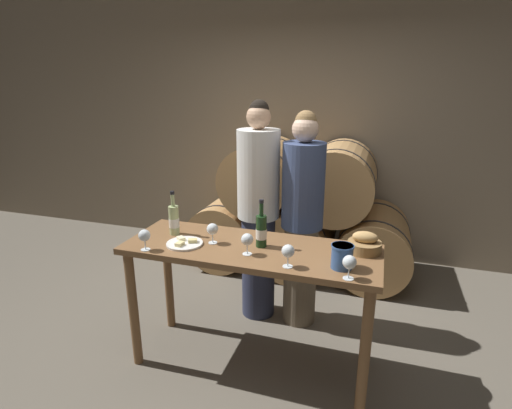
{
  "coord_description": "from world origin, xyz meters",
  "views": [
    {
      "loc": [
        0.75,
        -2.25,
        1.92
      ],
      "look_at": [
        0.0,
        0.12,
        1.14
      ],
      "focal_mm": 28.0,
      "sensor_mm": 36.0,
      "label": 1
    }
  ],
  "objects": [
    {
      "name": "wine_glass_far_right",
      "position": [
        0.64,
        -0.25,
        0.99
      ],
      "size": [
        0.08,
        0.08,
        0.14
      ],
      "color": "white",
      "rests_on": "tasting_table"
    },
    {
      "name": "wine_glass_right",
      "position": [
        0.3,
        -0.21,
        0.99
      ],
      "size": [
        0.08,
        0.08,
        0.14
      ],
      "color": "white",
      "rests_on": "tasting_table"
    },
    {
      "name": "stone_wall_back",
      "position": [
        0.0,
        2.16,
        1.6
      ],
      "size": [
        10.0,
        0.12,
        3.2
      ],
      "color": "gray",
      "rests_on": "ground_plane"
    },
    {
      "name": "person_right",
      "position": [
        0.21,
        0.63,
        0.88
      ],
      "size": [
        0.32,
        0.32,
        1.71
      ],
      "color": "#756651",
      "rests_on": "ground_plane"
    },
    {
      "name": "cheese_plate",
      "position": [
        -0.42,
        -0.1,
        0.9
      ],
      "size": [
        0.24,
        0.24,
        0.04
      ],
      "color": "white",
      "rests_on": "tasting_table"
    },
    {
      "name": "wine_bottle_red",
      "position": [
        0.06,
        0.03,
        1.0
      ],
      "size": [
        0.07,
        0.07,
        0.31
      ],
      "color": "#193819",
      "rests_on": "tasting_table"
    },
    {
      "name": "wine_glass_left",
      "position": [
        -0.26,
        -0.02,
        0.99
      ],
      "size": [
        0.08,
        0.08,
        0.14
      ],
      "color": "white",
      "rests_on": "tasting_table"
    },
    {
      "name": "person_left",
      "position": [
        -0.14,
        0.63,
        0.91
      ],
      "size": [
        0.33,
        0.33,
        1.78
      ],
      "color": "#2D334C",
      "rests_on": "ground_plane"
    },
    {
      "name": "blue_crock",
      "position": [
        0.59,
        -0.13,
        0.97
      ],
      "size": [
        0.13,
        0.13,
        0.14
      ],
      "color": "#335693",
      "rests_on": "tasting_table"
    },
    {
      "name": "tasting_table",
      "position": [
        0.0,
        0.0,
        0.75
      ],
      "size": [
        1.65,
        0.59,
        0.89
      ],
      "color": "brown",
      "rests_on": "ground_plane"
    },
    {
      "name": "wine_glass_center",
      "position": [
        0.02,
        -0.12,
        0.99
      ],
      "size": [
        0.08,
        0.08,
        0.14
      ],
      "color": "white",
      "rests_on": "tasting_table"
    },
    {
      "name": "ground_plane",
      "position": [
        0.0,
        0.0,
        0.0
      ],
      "size": [
        10.0,
        10.0,
        0.0
      ],
      "primitive_type": "plane",
      "color": "#665E51"
    },
    {
      "name": "barrel_stack",
      "position": [
        0.0,
        1.59,
        0.6
      ],
      "size": [
        2.23,
        0.9,
        1.34
      ],
      "color": "tan",
      "rests_on": "ground_plane"
    },
    {
      "name": "wine_bottle_white",
      "position": [
        -0.57,
        0.05,
        1.0
      ],
      "size": [
        0.07,
        0.07,
        0.31
      ],
      "color": "#ADBC7F",
      "rests_on": "tasting_table"
    },
    {
      "name": "wine_glass_far_left",
      "position": [
        -0.62,
        -0.25,
        0.99
      ],
      "size": [
        0.08,
        0.08,
        0.14
      ],
      "color": "white",
      "rests_on": "tasting_table"
    },
    {
      "name": "bread_basket",
      "position": [
        0.7,
        0.14,
        0.94
      ],
      "size": [
        0.21,
        0.21,
        0.13
      ],
      "color": "olive",
      "rests_on": "tasting_table"
    }
  ]
}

